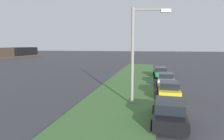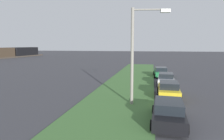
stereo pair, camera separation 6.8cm
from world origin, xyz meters
name	(u,v)px [view 2 (the right image)]	position (x,y,z in m)	size (l,w,h in m)	color
grass_median	(121,95)	(10.00, 7.33, 0.06)	(60.00, 6.00, 0.12)	#3D6633
parked_car_black	(168,112)	(4.24, 3.54, 0.72)	(4.37, 2.16, 1.47)	black
parked_car_yellow	(169,90)	(10.48, 3.06, 0.72)	(4.34, 2.09, 1.47)	gold
parked_car_white	(166,79)	(16.07, 2.95, 0.72)	(4.38, 2.17, 1.47)	silver
parked_car_green	(161,72)	(22.23, 3.31, 0.72)	(4.39, 2.19, 1.47)	#1E6B38
streetlight	(137,50)	(7.42, 5.75, 4.39)	(0.73, 2.86, 7.50)	gray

